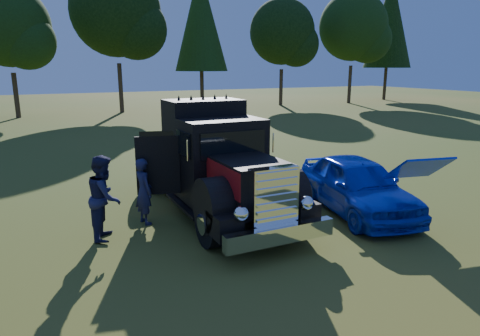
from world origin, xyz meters
name	(u,v)px	position (x,y,z in m)	size (l,w,h in m)	color
ground	(210,255)	(0.00, 0.00, 0.00)	(120.00, 120.00, 0.00)	#2B4F17
treeline	(28,11)	(-2.56, 27.41, 7.70)	(72.10, 24.04, 13.84)	#2D2116
diamond_t_truck	(216,167)	(1.20, 2.49, 1.28)	(3.35, 7.16, 3.00)	black
hotrod_coupe	(357,185)	(4.64, 0.81, 0.77)	(2.69, 4.76, 1.89)	#060A8D
spectator_near	(144,191)	(-0.77, 2.50, 0.84)	(0.61, 0.40, 1.69)	#202F4A
spectator_far	(105,197)	(-1.79, 1.96, 0.98)	(0.95, 0.74, 1.96)	#21304E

